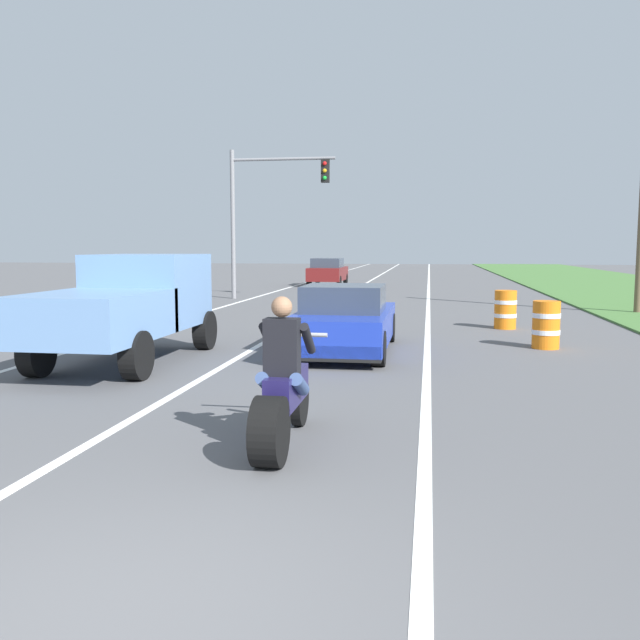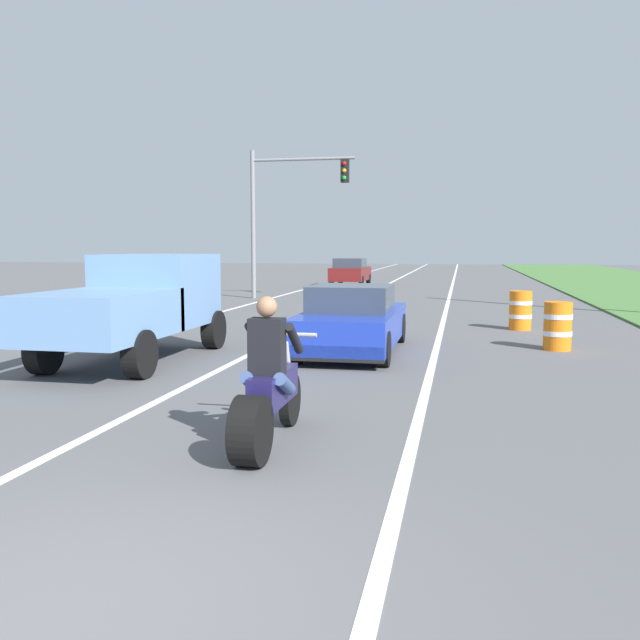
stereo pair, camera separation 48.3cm
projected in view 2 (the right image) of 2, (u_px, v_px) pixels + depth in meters
name	position (u px, v px, depth m)	size (l,w,h in m)	color
ground_plane	(51.00, 616.00, 3.93)	(160.00, 160.00, 0.00)	#565659
lane_stripe_left_solid	(244.00, 306.00, 24.49)	(0.14, 120.00, 0.01)	white
lane_stripe_right_solid	(446.00, 310.00, 23.03)	(0.14, 120.00, 0.01)	white
lane_stripe_centre_dashed	(342.00, 308.00, 23.76)	(0.14, 120.00, 0.01)	white
motorcycle_with_rider	(267.00, 393.00, 7.16)	(0.70, 2.21, 1.62)	black
sports_car_blue	(352.00, 321.00, 13.67)	(1.84, 4.30, 1.37)	#1E38B2
pickup_truck_left_lane_light_blue	(136.00, 302.00, 12.65)	(2.02, 4.80, 1.98)	#6B93C6
traffic_light_mast_near	(284.00, 201.00, 27.41)	(4.30, 0.34, 6.00)	gray
construction_barrel_nearest	(558.00, 326.00, 14.00)	(0.58, 0.58, 1.00)	orange
construction_barrel_mid	(520.00, 310.00, 17.42)	(0.58, 0.58, 1.00)	orange
distant_car_far_ahead	(350.00, 272.00, 37.02)	(1.80, 4.00, 1.50)	maroon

